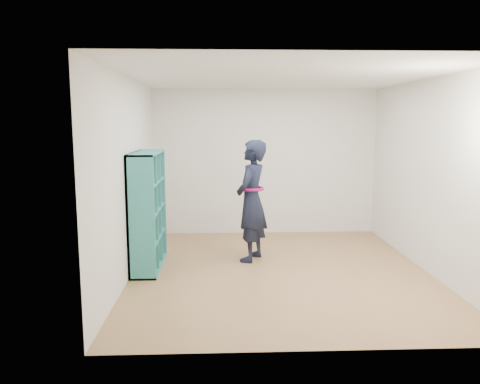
{
  "coord_description": "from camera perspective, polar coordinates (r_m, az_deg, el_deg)",
  "views": [
    {
      "loc": [
        -0.8,
        -6.13,
        2.03
      ],
      "look_at": [
        -0.53,
        0.3,
        1.05
      ],
      "focal_mm": 35.0,
      "sensor_mm": 36.0,
      "label": 1
    }
  ],
  "objects": [
    {
      "name": "smartphone",
      "position": [
        6.91,
        0.55,
        0.08
      ],
      "size": [
        0.02,
        0.09,
        0.13
      ],
      "rotation": [
        0.25,
        0.0,
        -0.12
      ],
      "color": "silver",
      "rests_on": "person"
    },
    {
      "name": "wall_right",
      "position": [
        6.78,
        22.04,
        1.81
      ],
      "size": [
        0.02,
        4.5,
        2.6
      ],
      "primitive_type": "cube",
      "color": "silver",
      "rests_on": "floor"
    },
    {
      "name": "bookshelf",
      "position": [
        6.62,
        -11.39,
        -2.38
      ],
      "size": [
        0.35,
        1.21,
        1.62
      ],
      "color": "teal",
      "rests_on": "floor"
    },
    {
      "name": "floor",
      "position": [
        6.51,
        4.86,
        -9.59
      ],
      "size": [
        4.5,
        4.5,
        0.0
      ],
      "primitive_type": "plane",
      "color": "#996D45",
      "rests_on": "ground"
    },
    {
      "name": "wall_back",
      "position": [
        8.45,
        3.05,
        3.66
      ],
      "size": [
        4.0,
        0.02,
        2.6
      ],
      "primitive_type": "cube",
      "color": "silver",
      "rests_on": "floor"
    },
    {
      "name": "wall_left",
      "position": [
        6.29,
        -13.38,
        1.72
      ],
      "size": [
        0.02,
        4.5,
        2.6
      ],
      "primitive_type": "cube",
      "color": "silver",
      "rests_on": "floor"
    },
    {
      "name": "ceiling",
      "position": [
        6.21,
        5.18,
        13.86
      ],
      "size": [
        4.5,
        4.5,
        0.0
      ],
      "primitive_type": "plane",
      "color": "white",
      "rests_on": "wall_back"
    },
    {
      "name": "wall_front",
      "position": [
        4.03,
        9.12,
        -1.94
      ],
      "size": [
        4.0,
        0.02,
        2.6
      ],
      "primitive_type": "cube",
      "color": "silver",
      "rests_on": "floor"
    },
    {
      "name": "person",
      "position": [
        6.79,
        1.41,
        -1.06
      ],
      "size": [
        0.65,
        0.76,
        1.77
      ],
      "rotation": [
        0.0,
        0.0,
        -1.99
      ],
      "color": "black",
      "rests_on": "floor"
    }
  ]
}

